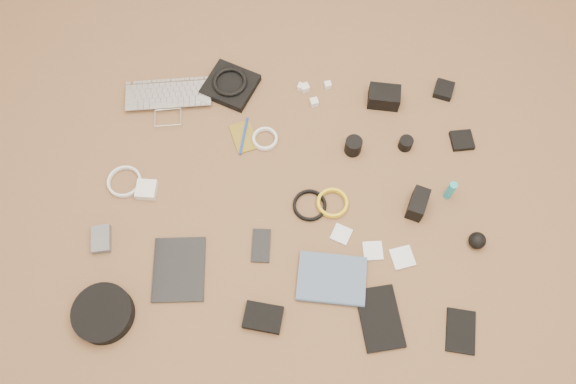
{
  "coord_description": "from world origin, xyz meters",
  "views": [
    {
      "loc": [
        0.04,
        -0.81,
        1.86
      ],
      "look_at": [
        0.02,
        0.01,
        0.02
      ],
      "focal_mm": 35.0,
      "sensor_mm": 36.0,
      "label": 1
    }
  ],
  "objects_px": {
    "headphone_case": "(103,313)",
    "paperback": "(330,304)",
    "tablet": "(179,269)",
    "laptop": "(169,105)",
    "phone": "(261,246)",
    "dslr_camera": "(384,97)"
  },
  "relations": [
    {
      "from": "laptop",
      "to": "phone",
      "type": "height_order",
      "value": "laptop"
    },
    {
      "from": "laptop",
      "to": "phone",
      "type": "relative_size",
      "value": 2.76
    },
    {
      "from": "phone",
      "to": "headphone_case",
      "type": "xyz_separation_m",
      "value": [
        -0.5,
        -0.25,
        0.02
      ]
    },
    {
      "from": "tablet",
      "to": "paperback",
      "type": "bearing_deg",
      "value": -14.78
    },
    {
      "from": "phone",
      "to": "paperback",
      "type": "xyz_separation_m",
      "value": [
        0.24,
        -0.2,
        0.01
      ]
    },
    {
      "from": "dslr_camera",
      "to": "phone",
      "type": "relative_size",
      "value": 0.99
    },
    {
      "from": "laptop",
      "to": "phone",
      "type": "xyz_separation_m",
      "value": [
        0.38,
        -0.56,
        -0.01
      ]
    },
    {
      "from": "phone",
      "to": "paperback",
      "type": "bearing_deg",
      "value": -39.33
    },
    {
      "from": "laptop",
      "to": "paperback",
      "type": "bearing_deg",
      "value": -56.76
    },
    {
      "from": "tablet",
      "to": "paperback",
      "type": "xyz_separation_m",
      "value": [
        0.51,
        -0.11,
        0.01
      ]
    },
    {
      "from": "laptop",
      "to": "phone",
      "type": "bearing_deg",
      "value": -61.61
    },
    {
      "from": "headphone_case",
      "to": "tablet",
      "type": "bearing_deg",
      "value": 35.11
    },
    {
      "from": "tablet",
      "to": "paperback",
      "type": "distance_m",
      "value": 0.52
    },
    {
      "from": "dslr_camera",
      "to": "tablet",
      "type": "bearing_deg",
      "value": -130.46
    },
    {
      "from": "tablet",
      "to": "headphone_case",
      "type": "distance_m",
      "value": 0.28
    },
    {
      "from": "headphone_case",
      "to": "paperback",
      "type": "distance_m",
      "value": 0.74
    },
    {
      "from": "laptop",
      "to": "headphone_case",
      "type": "distance_m",
      "value": 0.82
    },
    {
      "from": "laptop",
      "to": "dslr_camera",
      "type": "xyz_separation_m",
      "value": [
        0.83,
        0.04,
        0.02
      ]
    },
    {
      "from": "headphone_case",
      "to": "paperback",
      "type": "xyz_separation_m",
      "value": [
        0.74,
        0.05,
        -0.02
      ]
    },
    {
      "from": "phone",
      "to": "headphone_case",
      "type": "distance_m",
      "value": 0.56
    },
    {
      "from": "tablet",
      "to": "phone",
      "type": "height_order",
      "value": "same"
    },
    {
      "from": "laptop",
      "to": "paperback",
      "type": "height_order",
      "value": "laptop"
    }
  ]
}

